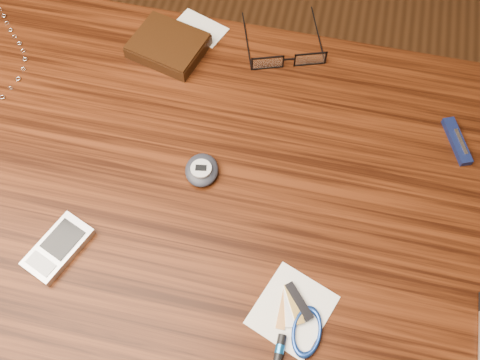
{
  "coord_description": "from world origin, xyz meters",
  "views": [
    {
      "loc": [
        0.14,
        -0.34,
        1.47
      ],
      "look_at": [
        0.06,
        0.03,
        0.76
      ],
      "focal_mm": 40.0,
      "sensor_mm": 36.0,
      "label": 1
    }
  ],
  "objects_px": {
    "eyeglasses": "(288,58)",
    "pda_phone": "(58,248)",
    "wallet_and_card": "(169,45)",
    "notepad_keys": "(300,320)",
    "desk": "(202,219)",
    "pedometer": "(202,170)",
    "pocket_knife": "(457,141)"
  },
  "relations": [
    {
      "from": "wallet_and_card",
      "to": "pocket_knife",
      "type": "relative_size",
      "value": 1.95
    },
    {
      "from": "desk",
      "to": "pedometer",
      "type": "relative_size",
      "value": 15.17
    },
    {
      "from": "pda_phone",
      "to": "pedometer",
      "type": "xyz_separation_m",
      "value": [
        0.17,
        0.16,
        0.0
      ]
    },
    {
      "from": "desk",
      "to": "notepad_keys",
      "type": "distance_m",
      "value": 0.26
    },
    {
      "from": "desk",
      "to": "pedometer",
      "type": "xyz_separation_m",
      "value": [
        -0.0,
        0.03,
        0.11
      ]
    },
    {
      "from": "desk",
      "to": "notepad_keys",
      "type": "xyz_separation_m",
      "value": [
        0.18,
        -0.16,
        0.11
      ]
    },
    {
      "from": "pedometer",
      "to": "notepad_keys",
      "type": "relative_size",
      "value": 0.51
    },
    {
      "from": "wallet_and_card",
      "to": "pda_phone",
      "type": "relative_size",
      "value": 1.52
    },
    {
      "from": "notepad_keys",
      "to": "wallet_and_card",
      "type": "bearing_deg",
      "value": 125.93
    },
    {
      "from": "wallet_and_card",
      "to": "eyeglasses",
      "type": "distance_m",
      "value": 0.21
    },
    {
      "from": "pda_phone",
      "to": "pedometer",
      "type": "relative_size",
      "value": 1.67
    },
    {
      "from": "desk",
      "to": "eyeglasses",
      "type": "distance_m",
      "value": 0.31
    },
    {
      "from": "wallet_and_card",
      "to": "pocket_knife",
      "type": "height_order",
      "value": "wallet_and_card"
    },
    {
      "from": "eyeglasses",
      "to": "pda_phone",
      "type": "bearing_deg",
      "value": -122.1
    },
    {
      "from": "wallet_and_card",
      "to": "pedometer",
      "type": "xyz_separation_m",
      "value": [
        0.12,
        -0.23,
        -0.0
      ]
    },
    {
      "from": "desk",
      "to": "pda_phone",
      "type": "bearing_deg",
      "value": -141.83
    },
    {
      "from": "wallet_and_card",
      "to": "eyeglasses",
      "type": "relative_size",
      "value": 0.99
    },
    {
      "from": "desk",
      "to": "pda_phone",
      "type": "height_order",
      "value": "pda_phone"
    },
    {
      "from": "eyeglasses",
      "to": "notepad_keys",
      "type": "xyz_separation_m",
      "value": [
        0.09,
        -0.43,
        -0.01
      ]
    },
    {
      "from": "eyeglasses",
      "to": "pocket_knife",
      "type": "height_order",
      "value": "eyeglasses"
    },
    {
      "from": "eyeglasses",
      "to": "pedometer",
      "type": "bearing_deg",
      "value": -110.1
    },
    {
      "from": "pedometer",
      "to": "notepad_keys",
      "type": "distance_m",
      "value": 0.26
    },
    {
      "from": "desk",
      "to": "pocket_knife",
      "type": "height_order",
      "value": "pocket_knife"
    },
    {
      "from": "wallet_and_card",
      "to": "pedometer",
      "type": "distance_m",
      "value": 0.25
    },
    {
      "from": "pda_phone",
      "to": "eyeglasses",
      "type": "bearing_deg",
      "value": 57.9
    },
    {
      "from": "desk",
      "to": "pocket_knife",
      "type": "xyz_separation_m",
      "value": [
        0.38,
        0.17,
        0.11
      ]
    },
    {
      "from": "notepad_keys",
      "to": "pocket_knife",
      "type": "relative_size",
      "value": 1.5
    },
    {
      "from": "notepad_keys",
      "to": "eyeglasses",
      "type": "bearing_deg",
      "value": 102.35
    },
    {
      "from": "eyeglasses",
      "to": "pda_phone",
      "type": "xyz_separation_m",
      "value": [
        -0.26,
        -0.41,
        -0.01
      ]
    },
    {
      "from": "pocket_knife",
      "to": "eyeglasses",
      "type": "bearing_deg",
      "value": 160.63
    },
    {
      "from": "wallet_and_card",
      "to": "pedometer",
      "type": "relative_size",
      "value": 2.54
    },
    {
      "from": "desk",
      "to": "eyeglasses",
      "type": "bearing_deg",
      "value": 72.31
    }
  ]
}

